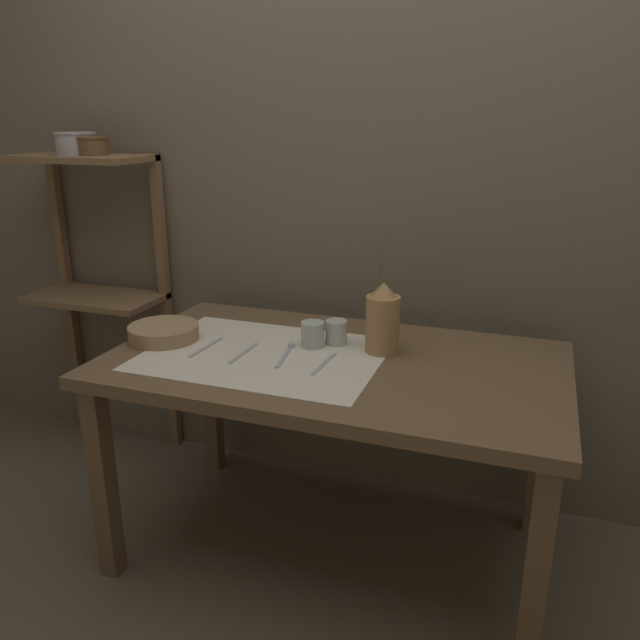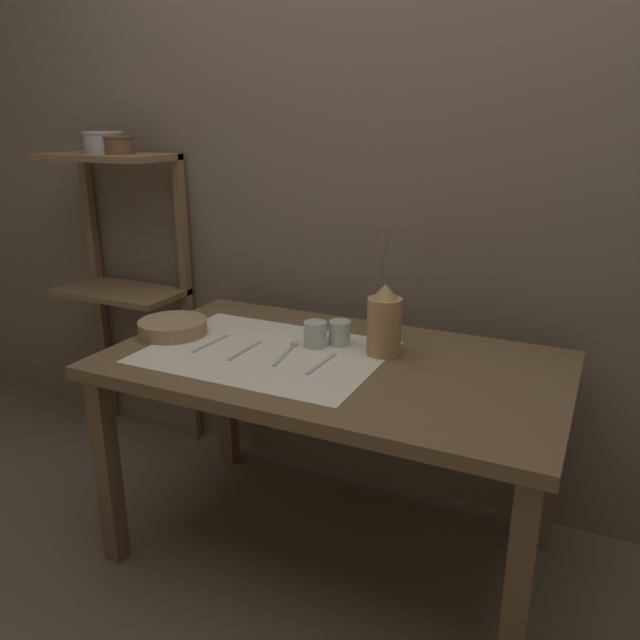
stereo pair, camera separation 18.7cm
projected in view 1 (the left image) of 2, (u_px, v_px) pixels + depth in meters
name	position (u px, v px, depth m)	size (l,w,h in m)	color
ground_plane	(332.00, 548.00, 2.14)	(12.00, 12.00, 0.00)	brown
stone_wall_back	(380.00, 179.00, 2.23)	(7.00, 0.06, 2.40)	#6B5E4C
wooden_table	(334.00, 383.00, 1.95)	(1.39, 0.81, 0.70)	brown
wooden_shelf_unit	(97.00, 255.00, 2.55)	(0.54, 0.29, 1.27)	brown
linen_cloth	(264.00, 354.00, 1.95)	(0.73, 0.55, 0.00)	beige
pitcher_with_flowers	(383.00, 320.00, 1.94)	(0.11, 0.11, 0.40)	#A87F4C
wooden_bowl	(164.00, 333.00, 2.07)	(0.23, 0.23, 0.05)	#9E7F5B
glass_tumbler_near	(313.00, 334.00, 2.00)	(0.07, 0.07, 0.08)	#B7C1BC
glass_tumbler_far	(336.00, 332.00, 2.03)	(0.07, 0.07, 0.08)	#B7C1BC
fork_outer	(206.00, 347.00, 2.00)	(0.02, 0.18, 0.00)	#A8A8AD
fork_inner	(243.00, 353.00, 1.95)	(0.02, 0.18, 0.00)	#A8A8AD
spoon_inner	(289.00, 350.00, 1.97)	(0.04, 0.19, 0.02)	#A8A8AD
knife_center	(324.00, 364.00, 1.87)	(0.02, 0.18, 0.00)	#A8A8AD
metal_pot_large	(76.00, 143.00, 2.38)	(0.16, 0.16, 0.08)	#A8A8AD
metal_pot_small	(93.00, 145.00, 2.36)	(0.13, 0.13, 0.07)	brown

